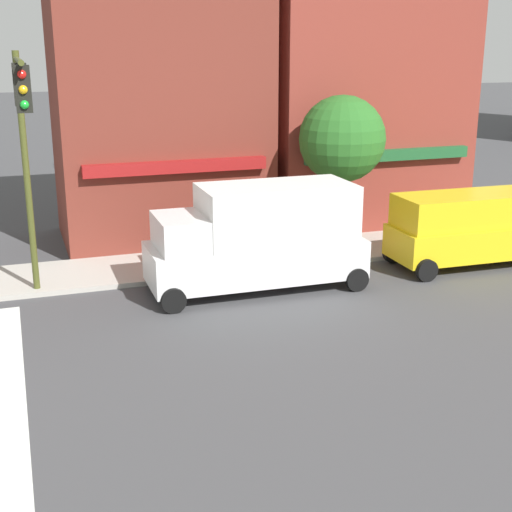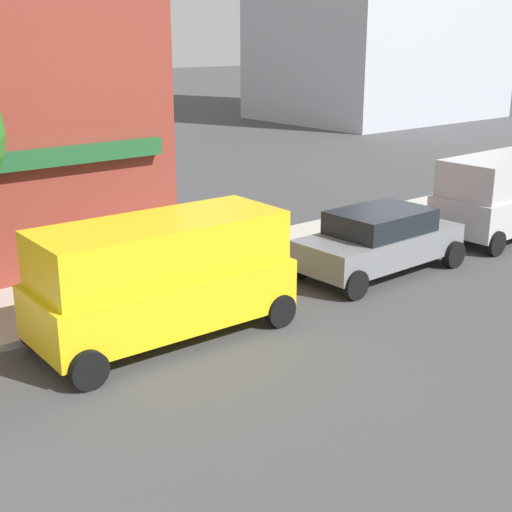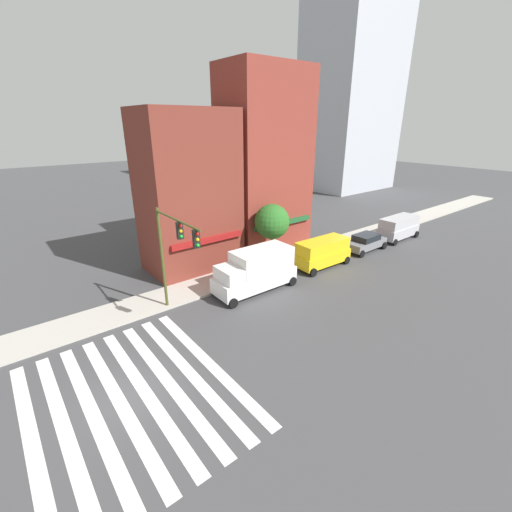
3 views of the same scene
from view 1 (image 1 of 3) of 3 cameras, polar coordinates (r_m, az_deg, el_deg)
name	(u,v)px [view 1 (image 1 of 3)]	position (r m, az deg, el deg)	size (l,w,h in m)	color
storefront_row	(278,34)	(27.10, 1.78, 17.37)	(15.18, 5.30, 15.92)	maroon
traffic_signal	(24,130)	(18.51, -18.08, 9.58)	(0.32, 5.22, 6.69)	#474C1E
box_truck_white	(259,236)	(20.33, 0.23, 1.61)	(6.22, 2.42, 3.04)	white
van_yellow	(469,226)	(23.63, 16.65, 2.28)	(5.05, 2.22, 2.34)	yellow
pedestrian_white_shirt	(249,237)	(22.26, -0.60, 1.56)	(0.32, 0.32, 1.77)	#23232D
street_tree	(342,139)	(23.92, 6.90, 9.24)	(2.87, 2.87, 5.13)	brown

